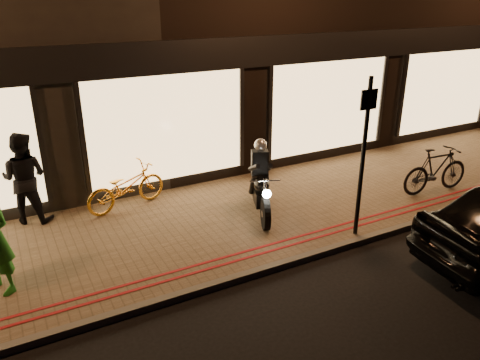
% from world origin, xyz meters
% --- Properties ---
extents(ground, '(90.00, 90.00, 0.00)m').
position_xyz_m(ground, '(0.00, 0.00, 0.00)').
color(ground, black).
rests_on(ground, ground).
extents(sidewalk, '(50.00, 4.00, 0.12)m').
position_xyz_m(sidewalk, '(0.00, 2.00, 0.06)').
color(sidewalk, brown).
rests_on(sidewalk, ground).
extents(kerb_stone, '(50.00, 0.14, 0.12)m').
position_xyz_m(kerb_stone, '(0.00, 0.05, 0.06)').
color(kerb_stone, '#59544C').
rests_on(kerb_stone, ground).
extents(red_kerb_lines, '(50.00, 0.26, 0.01)m').
position_xyz_m(red_kerb_lines, '(0.00, 0.55, 0.12)').
color(red_kerb_lines, maroon).
rests_on(red_kerb_lines, sidewalk).
extents(motorcycle, '(0.91, 1.84, 1.59)m').
position_xyz_m(motorcycle, '(1.20, 1.88, 0.73)').
color(motorcycle, black).
rests_on(motorcycle, sidewalk).
extents(sign_post, '(0.35, 0.08, 3.00)m').
position_xyz_m(sign_post, '(2.37, 0.25, 1.80)').
color(sign_post, black).
rests_on(sign_post, sidewalk).
extents(bicycle_gold, '(1.91, 1.07, 0.95)m').
position_xyz_m(bicycle_gold, '(-1.17, 3.49, 0.60)').
color(bicycle_gold, gold).
rests_on(bicycle_gold, sidewalk).
extents(bicycle_dark, '(1.84, 0.69, 1.08)m').
position_xyz_m(bicycle_dark, '(5.31, 0.95, 0.66)').
color(bicycle_dark, black).
rests_on(bicycle_dark, sidewalk).
extents(person_dark, '(1.12, 1.04, 1.85)m').
position_xyz_m(person_dark, '(-3.06, 3.80, 1.04)').
color(person_dark, black).
rests_on(person_dark, sidewalk).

